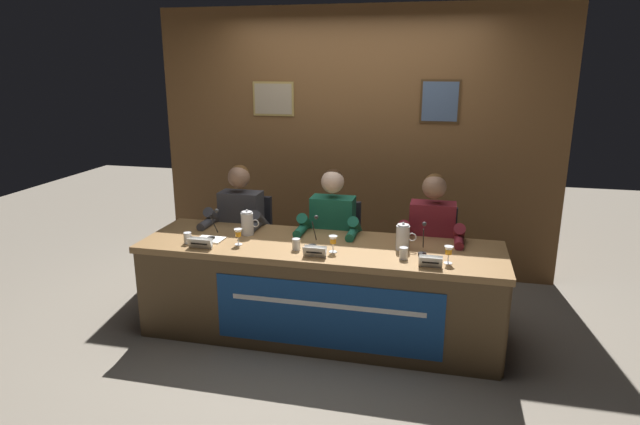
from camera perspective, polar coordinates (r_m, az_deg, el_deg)
ground_plane at (r=4.42m, az=0.00°, el=-12.45°), size 12.00×12.00×0.00m
wall_back_panelled at (r=5.41m, az=3.64°, el=7.31°), size 3.96×0.14×2.60m
conference_table at (r=4.12m, az=-0.30°, el=-6.98°), size 2.76×0.81×0.74m
chair_left at (r=4.99m, az=-7.66°, el=-3.73°), size 0.44×0.45×0.91m
panelist_left at (r=4.73m, az=-8.63°, el=-1.34°), size 0.51×0.48×1.23m
nameplate_left at (r=4.12m, az=-12.53°, el=-3.17°), size 0.19×0.06×0.08m
juice_glass_left at (r=4.14m, az=-8.63°, el=-2.23°), size 0.06×0.06×0.12m
water_cup_left at (r=4.26m, az=-13.78°, el=-2.68°), size 0.06×0.06×0.08m
microphone_left at (r=4.33m, az=-11.21°, el=-1.71°), size 0.06×0.17×0.22m
chair_center at (r=4.77m, az=1.63°, el=-4.51°), size 0.44×0.45×0.91m
panelist_center at (r=4.49m, az=1.14°, el=-2.05°), size 0.51×0.48×1.23m
nameplate_center at (r=3.85m, az=-0.56°, el=-4.15°), size 0.17×0.06×0.08m
juice_glass_center at (r=3.93m, az=1.39°, el=-3.01°), size 0.06×0.06×0.12m
water_cup_center at (r=4.00m, az=-2.52°, el=-3.42°), size 0.06×0.06×0.08m
microphone_center at (r=4.07m, az=-0.68°, el=-2.52°), size 0.06×0.17×0.22m
chair_right at (r=4.68m, az=11.54°, el=-5.22°), size 0.44×0.45×0.91m
panelist_right at (r=4.40m, az=11.64°, el=-2.76°), size 0.51×0.48×1.23m
nameplate_right at (r=3.73m, az=11.57°, el=-5.11°), size 0.16×0.06×0.08m
juice_glass_right at (r=3.82m, az=13.41°, el=-4.03°), size 0.06×0.06×0.12m
water_cup_right at (r=3.86m, az=8.81°, el=-4.33°), size 0.06×0.06×0.08m
microphone_right at (r=3.97m, az=10.80°, el=-3.27°), size 0.06×0.17×0.22m
water_pitcher_left_side at (r=4.36m, az=-7.66°, el=-1.13°), size 0.15×0.10×0.21m
water_pitcher_right_side at (r=4.03m, az=8.74°, el=-2.57°), size 0.15×0.10×0.21m
document_stack_left at (r=4.30m, az=-11.51°, el=-2.80°), size 0.21×0.16×0.01m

